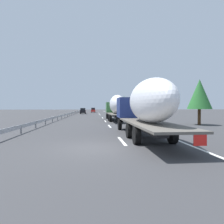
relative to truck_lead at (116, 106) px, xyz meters
name	(u,v)px	position (x,y,z in m)	size (l,w,h in m)	color
ground_plane	(94,116)	(19.27, 3.60, -2.36)	(260.00, 260.00, 0.00)	#38383A
lane_stripe_0	(122,141)	(-18.73, 1.80, -2.35)	(3.20, 0.20, 0.01)	white
lane_stripe_1	(110,126)	(-9.02, 1.80, -2.35)	(3.20, 0.20, 0.01)	white
lane_stripe_2	(105,121)	(-1.25, 1.80, -2.35)	(3.20, 0.20, 0.01)	white
lane_stripe_3	(103,118)	(8.09, 1.80, -2.35)	(3.20, 0.20, 0.01)	white
lane_stripe_4	(100,115)	(23.98, 1.80, -2.35)	(3.20, 0.20, 0.01)	white
lane_stripe_5	(99,114)	(28.71, 1.80, -2.35)	(3.20, 0.20, 0.01)	white
lane_stripe_6	(99,114)	(32.76, 1.80, -2.35)	(3.20, 0.20, 0.01)	white
lane_stripe_7	(98,113)	(41.82, 1.80, -2.35)	(3.20, 0.20, 0.01)	white
edge_line_right	(113,115)	(24.27, -1.90, -2.35)	(110.00, 0.20, 0.01)	white
truck_lead	(116,106)	(0.00, 0.00, 0.00)	(14.17, 2.55, 4.07)	#387038
truck_trailing	(144,105)	(-17.55, 0.00, -0.03)	(13.70, 2.55, 4.01)	navy
car_red_compact	(93,110)	(47.40, 3.76, -1.40)	(4.56, 1.73, 1.93)	red
car_black_suv	(83,111)	(32.19, 7.02, -1.41)	(4.40, 1.74, 1.89)	black
road_sign	(119,107)	(20.00, -3.10, -0.25)	(0.10, 0.90, 3.03)	gray
tree_0	(137,99)	(19.23, -7.94, 2.01)	(3.47, 3.47, 7.07)	#472D19
tree_1	(124,102)	(30.32, -6.16, 1.38)	(3.21, 3.21, 5.78)	#472D19
tree_2	(199,94)	(-8.22, -9.48, 1.42)	(2.95, 2.95, 5.65)	#472D19
tree_3	(121,104)	(57.30, -9.23, 1.37)	(3.09, 3.09, 6.23)	#472D19
tree_4	(138,100)	(17.67, -7.79, 1.72)	(3.28, 3.28, 6.84)	#472D19
tree_5	(126,104)	(40.92, -8.47, 0.90)	(3.10, 3.10, 5.16)	#472D19
guardrail_median	(71,113)	(22.27, 9.60, -1.78)	(94.00, 0.10, 0.76)	#9EA0A5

